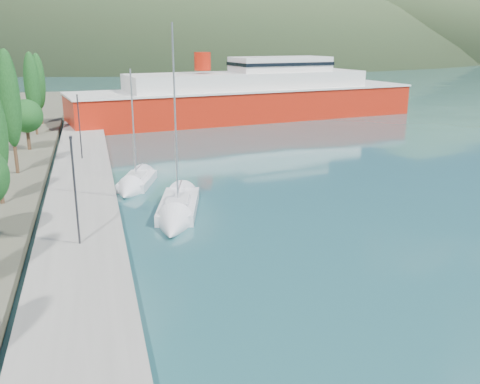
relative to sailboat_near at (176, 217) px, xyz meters
name	(u,v)px	position (x,y,z in m)	size (l,w,h in m)	color
ground	(123,89)	(2.87, 100.14, -0.33)	(1400.00, 1400.00, 0.00)	#24565A
quay	(82,198)	(-6.13, 6.14, 0.07)	(5.00, 88.00, 0.80)	gray
tree_row	(4,122)	(-11.47, 10.19, 5.38)	(3.83, 63.16, 10.46)	#47301E
lamp_posts	(75,188)	(-6.13, -4.55, 3.75)	(0.15, 46.73, 6.06)	#2D2D33
sailboat_near	(176,217)	(0.00, 0.00, 0.00)	(4.87, 9.99, 13.91)	silver
sailboat_mid	(132,187)	(-2.20, 8.50, -0.03)	(4.42, 7.50, 10.50)	silver
ferry	(250,98)	(18.37, 44.41, 2.88)	(54.23, 19.59, 10.55)	#B61C0B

